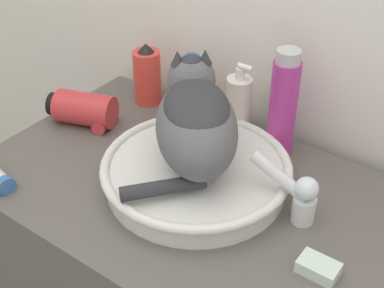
# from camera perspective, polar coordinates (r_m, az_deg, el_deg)

# --- Properties ---
(sink_basin) EXTENTS (0.38, 0.38, 0.06)m
(sink_basin) POSITION_cam_1_polar(r_m,az_deg,el_deg) (1.06, 0.45, -3.02)
(sink_basin) COLOR silver
(sink_basin) RESTS_ON vanity_counter
(cat) EXTENTS (0.29, 0.33, 0.19)m
(cat) POSITION_cam_1_polar(r_m,az_deg,el_deg) (1.00, 0.36, 2.71)
(cat) COLOR #56565B
(cat) RESTS_ON sink_basin
(faucet) EXTENTS (0.14, 0.05, 0.13)m
(faucet) POSITION_cam_1_polar(r_m,az_deg,el_deg) (0.99, 11.23, -5.22)
(faucet) COLOR silver
(faucet) RESTS_ON vanity_counter
(soap_pump_bottle) EXTENTS (0.06, 0.06, 0.18)m
(soap_pump_bottle) POSITION_cam_1_polar(r_m,az_deg,el_deg) (1.19, 4.96, 3.97)
(soap_pump_bottle) COLOR silver
(soap_pump_bottle) RESTS_ON vanity_counter
(spray_bottle_trigger) EXTENTS (0.07, 0.07, 0.16)m
(spray_bottle_trigger) POSITION_cam_1_polar(r_m,az_deg,el_deg) (1.33, -4.80, 7.29)
(spray_bottle_trigger) COLOR #DB3D33
(spray_bottle_trigger) RESTS_ON vanity_counter
(shampoo_bottle_tall) EXTENTS (0.06, 0.06, 0.24)m
(shampoo_bottle_tall) POSITION_cam_1_polar(r_m,az_deg,el_deg) (1.13, 9.69, 4.12)
(shampoo_bottle_tall) COLOR #B2338C
(shampoo_bottle_tall) RESTS_ON vanity_counter
(lotion_bottle_white) EXTENTS (0.06, 0.06, 0.17)m
(lotion_bottle_white) POSITION_cam_1_polar(r_m,az_deg,el_deg) (1.25, -0.05, 6.14)
(lotion_bottle_white) COLOR white
(lotion_bottle_white) RESTS_ON vanity_counter
(hair_dryer) EXTENTS (0.17, 0.12, 0.08)m
(hair_dryer) POSITION_cam_1_polar(r_m,az_deg,el_deg) (1.27, -11.34, 3.61)
(hair_dryer) COLOR #C63338
(hair_dryer) RESTS_ON vanity_counter
(soap_bar) EXTENTS (0.07, 0.04, 0.02)m
(soap_bar) POSITION_cam_1_polar(r_m,az_deg,el_deg) (0.93, 13.32, -12.72)
(soap_bar) COLOR silver
(soap_bar) RESTS_ON vanity_counter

